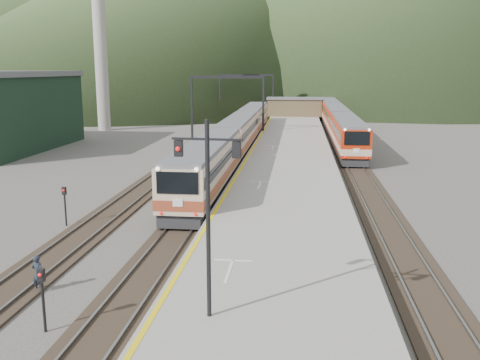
# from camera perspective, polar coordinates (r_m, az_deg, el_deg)

# --- Properties ---
(track_main) EXTENTS (2.60, 200.00, 0.23)m
(track_main) POSITION_cam_1_polar(r_m,az_deg,el_deg) (54.77, -0.49, 2.58)
(track_main) COLOR black
(track_main) RESTS_ON ground
(track_far) EXTENTS (2.60, 200.00, 0.23)m
(track_far) POSITION_cam_1_polar(r_m,az_deg,el_deg) (55.58, -5.62, 2.65)
(track_far) COLOR black
(track_far) RESTS_ON ground
(track_second) EXTENTS (2.60, 200.00, 0.23)m
(track_second) POSITION_cam_1_polar(r_m,az_deg,el_deg) (54.63, 11.59, 2.31)
(track_second) COLOR black
(track_second) RESTS_ON ground
(platform) EXTENTS (8.00, 100.00, 1.00)m
(platform) POSITION_cam_1_polar(r_m,az_deg,el_deg) (52.36, 5.36, 2.58)
(platform) COLOR gray
(platform) RESTS_ON ground
(gantry_near) EXTENTS (9.55, 0.25, 8.00)m
(gantry_near) POSITION_cam_1_polar(r_m,az_deg,el_deg) (69.39, -1.38, 9.09)
(gantry_near) COLOR black
(gantry_near) RESTS_ON ground
(gantry_far) EXTENTS (9.55, 0.25, 8.00)m
(gantry_far) POSITION_cam_1_polar(r_m,az_deg,el_deg) (94.20, 0.68, 9.79)
(gantry_far) COLOR black
(gantry_far) RESTS_ON ground
(smokestack) EXTENTS (1.80, 1.80, 30.00)m
(smokestack) POSITION_cam_1_polar(r_m,az_deg,el_deg) (81.08, -14.78, 15.76)
(smokestack) COLOR #9E998E
(smokestack) RESTS_ON ground
(station_shed) EXTENTS (9.40, 4.40, 3.10)m
(station_shed) POSITION_cam_1_polar(r_m,az_deg,el_deg) (91.91, 5.85, 7.80)
(station_shed) COLOR brown
(station_shed) RESTS_ON platform
(hill_a) EXTENTS (180.00, 180.00, 60.00)m
(hill_a) POSITION_cam_1_polar(r_m,az_deg,el_deg) (209.98, -6.80, 17.46)
(hill_a) COLOR #2D4420
(hill_a) RESTS_ON ground
(hill_b) EXTENTS (220.00, 220.00, 75.00)m
(hill_b) POSITION_cam_1_polar(r_m,az_deg,el_deg) (246.51, 12.39, 18.17)
(hill_b) COLOR #2D4420
(hill_b) RESTS_ON ground
(hill_d) EXTENTS (200.00, 200.00, 55.00)m
(hill_d) POSITION_cam_1_polar(r_m,az_deg,el_deg) (284.06, -20.85, 14.78)
(hill_d) COLOR #2D4420
(hill_d) RESTS_ON ground
(main_train) EXTENTS (2.78, 57.11, 3.40)m
(main_train) POSITION_cam_1_polar(r_m,az_deg,el_deg) (56.73, -0.22, 4.79)
(main_train) COLOR tan
(main_train) RESTS_ON track_main
(second_train) EXTENTS (2.68, 55.08, 3.27)m
(second_train) POSITION_cam_1_polar(r_m,az_deg,el_deg) (75.62, 10.21, 6.30)
(second_train) COLOR #AF260A
(second_train) RESTS_ON track_second
(signal_mast) EXTENTS (2.20, 0.32, 6.33)m
(signal_mast) POSITION_cam_1_polar(r_m,az_deg,el_deg) (16.46, -3.45, -2.01)
(signal_mast) COLOR black
(signal_mast) RESTS_ON platform
(short_signal_a) EXTENTS (0.23, 0.18, 2.27)m
(short_signal_a) POSITION_cam_1_polar(r_m,az_deg,el_deg) (19.50, -20.32, -11.10)
(short_signal_a) COLOR black
(short_signal_a) RESTS_ON ground
(short_signal_b) EXTENTS (0.25, 0.21, 2.27)m
(short_signal_b) POSITION_cam_1_polar(r_m,az_deg,el_deg) (44.12, -6.68, 2.10)
(short_signal_b) COLOR black
(short_signal_b) RESTS_ON ground
(short_signal_c) EXTENTS (0.24, 0.19, 2.27)m
(short_signal_c) POSITION_cam_1_polar(r_m,az_deg,el_deg) (31.91, -18.18, -2.13)
(short_signal_c) COLOR black
(short_signal_c) RESTS_ON ground
(worker) EXTENTS (0.63, 0.49, 1.55)m
(worker) POSITION_cam_1_polar(r_m,az_deg,el_deg) (23.18, -20.73, -9.29)
(worker) COLOR #1C232F
(worker) RESTS_ON ground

